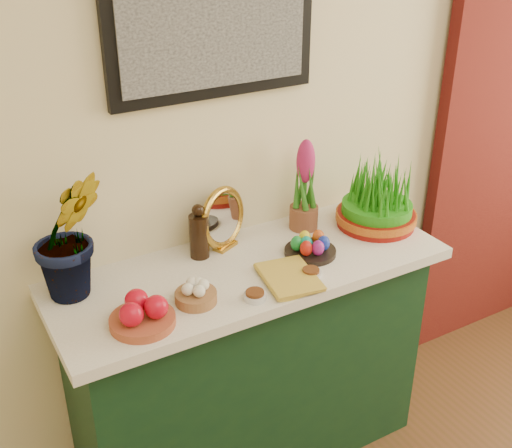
{
  "coord_description": "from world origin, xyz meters",
  "views": [
    {
      "loc": [
        -1.19,
        0.33,
        2.04
      ],
      "look_at": [
        -0.25,
        1.95,
        1.07
      ],
      "focal_mm": 45.0,
      "sensor_mm": 36.0,
      "label": 1
    }
  ],
  "objects_px": {
    "hyacinth_green": "(67,215)",
    "mirror": "(223,219)",
    "sideboard": "(249,368)",
    "book": "(265,282)",
    "wheatgrass_sabzeh": "(378,199)"
  },
  "relations": [
    {
      "from": "hyacinth_green",
      "to": "mirror",
      "type": "relative_size",
      "value": 2.42
    },
    {
      "from": "sideboard",
      "to": "mirror",
      "type": "xyz_separation_m",
      "value": [
        -0.02,
        0.16,
        0.58
      ]
    },
    {
      "from": "mirror",
      "to": "hyacinth_green",
      "type": "bearing_deg",
      "value": -175.69
    },
    {
      "from": "sideboard",
      "to": "book",
      "type": "distance_m",
      "value": 0.5
    },
    {
      "from": "sideboard",
      "to": "hyacinth_green",
      "type": "distance_m",
      "value": 0.95
    },
    {
      "from": "hyacinth_green",
      "to": "mirror",
      "type": "height_order",
      "value": "hyacinth_green"
    },
    {
      "from": "sideboard",
      "to": "book",
      "type": "bearing_deg",
      "value": -98.44
    },
    {
      "from": "book",
      "to": "wheatgrass_sabzeh",
      "type": "bearing_deg",
      "value": 25.07
    },
    {
      "from": "book",
      "to": "sideboard",
      "type": "bearing_deg",
      "value": 91.48
    },
    {
      "from": "mirror",
      "to": "book",
      "type": "relative_size",
      "value": 1.03
    },
    {
      "from": "hyacinth_green",
      "to": "book",
      "type": "relative_size",
      "value": 2.48
    },
    {
      "from": "hyacinth_green",
      "to": "wheatgrass_sabzeh",
      "type": "bearing_deg",
      "value": -5.27
    },
    {
      "from": "sideboard",
      "to": "mirror",
      "type": "bearing_deg",
      "value": 96.03
    },
    {
      "from": "mirror",
      "to": "book",
      "type": "bearing_deg",
      "value": -90.94
    },
    {
      "from": "sideboard",
      "to": "wheatgrass_sabzeh",
      "type": "xyz_separation_m",
      "value": [
        0.57,
        0.01,
        0.58
      ]
    }
  ]
}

